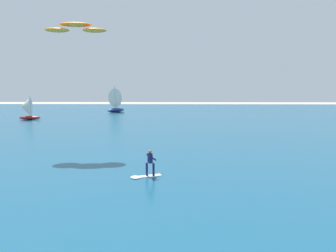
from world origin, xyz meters
TOP-DOWN VIEW (x-y plane):
  - ocean at (0.00, 51.91)m, footprint 160.00×90.00m
  - kitesurfer at (-1.71, 16.88)m, footprint 2.02×1.28m
  - kite at (-8.37, 25.49)m, footprint 5.25×1.98m
  - sailboat_trailing at (-24.36, 51.07)m, footprint 3.51×3.02m
  - sailboat_outermost at (-12.03, 67.38)m, footprint 4.63×5.00m

SIDE VIEW (x-z plane):
  - ocean at x=0.00m, z-range 0.00..0.10m
  - kitesurfer at x=-1.71m, z-range -0.13..1.54m
  - sailboat_trailing at x=-24.36m, z-range -0.07..3.94m
  - sailboat_outermost at x=-12.03m, z-range -0.13..5.42m
  - kite at x=-8.37m, z-range 10.13..10.92m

